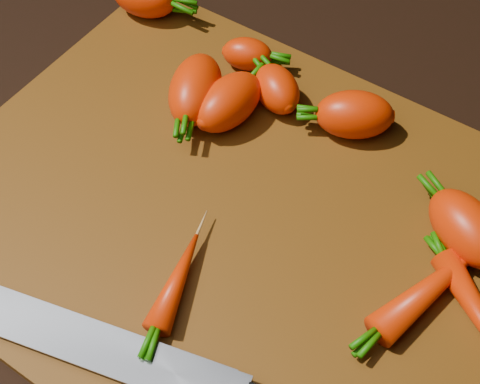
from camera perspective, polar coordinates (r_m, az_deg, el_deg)
The scene contains 11 objects.
ground at distance 0.57m, azimuth -0.56°, elevation -2.71°, with size 2.00×2.00×0.01m, color black.
cutting_board at distance 0.56m, azimuth -0.57°, elevation -2.10°, with size 0.50×0.40×0.01m, color #633508.
carrot_1 at distance 0.63m, azimuth 3.16°, elevation 8.78°, with size 0.06×0.04×0.04m, color red.
carrot_2 at distance 0.62m, azimuth -3.81°, elevation 8.72°, with size 0.08×0.05×0.05m, color red.
carrot_3 at distance 0.61m, azimuth -0.96°, elevation 7.69°, with size 0.08×0.04×0.04m, color red.
carrot_4 at distance 0.61m, azimuth 9.74°, elevation 6.52°, with size 0.07×0.04×0.04m, color red.
carrot_5 at distance 0.66m, azimuth 0.62°, elevation 11.70°, with size 0.05×0.03×0.03m, color red.
carrot_6 at distance 0.55m, azimuth 18.77°, elevation -2.96°, with size 0.08×0.04×0.04m, color red.
carrot_7 at distance 0.53m, azimuth 16.51°, elevation -7.41°, with size 0.13×0.03×0.03m, color red.
carrot_9 at distance 0.52m, azimuth -5.37°, elevation -7.51°, with size 0.09×0.02×0.02m, color red.
knife at distance 0.50m, azimuth -9.79°, elevation -13.63°, with size 0.32×0.10×0.02m.
Camera 1 is at (0.18, -0.26, 0.48)m, focal length 50.00 mm.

